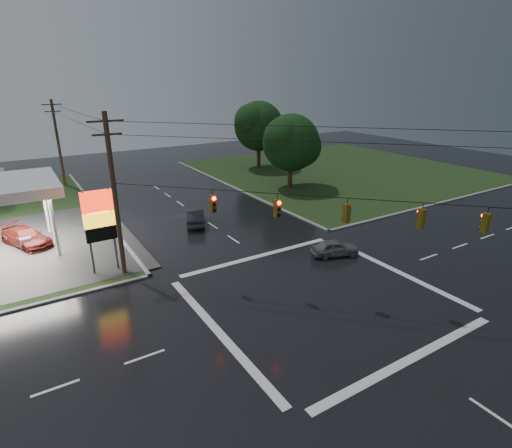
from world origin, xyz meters
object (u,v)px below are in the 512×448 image
tree_ne_far (260,126)px  car_pump (26,237)px  utility_pole_n (58,142)px  tree_ne_near (292,143)px  pylon_sign (99,218)px  car_crossing (335,248)px  utility_pole_nw (115,195)px  car_north (195,217)px

tree_ne_far → car_pump: bearing=-154.5°
utility_pole_n → car_pump: 20.59m
car_pump → tree_ne_near: bearing=-18.3°
pylon_sign → utility_pole_n: (1.00, 27.50, 1.46)m
tree_ne_near → car_crossing: bearing=-116.8°
pylon_sign → car_crossing: pylon_sign is taller
utility_pole_nw → car_north: size_ratio=2.41×
utility_pole_nw → utility_pole_n: bearing=90.0°
utility_pole_nw → utility_pole_n: 28.50m
utility_pole_nw → car_north: utility_pole_nw is taller
pylon_sign → utility_pole_nw: 2.22m
tree_ne_near → car_crossing: size_ratio=2.46×
utility_pole_nw → pylon_sign: bearing=135.0°
utility_pole_n → tree_ne_far: bearing=-8.5°
utility_pole_n → car_crossing: (14.59, -33.92, -4.85)m
pylon_sign → tree_ne_far: bearing=40.4°
car_pump → car_north: bearing=-35.2°
utility_pole_nw → car_crossing: size_ratio=3.02×
utility_pole_nw → tree_ne_near: size_ratio=1.22×
car_crossing → car_pump: size_ratio=0.71×
pylon_sign → utility_pole_nw: size_ratio=0.55×
utility_pole_nw → tree_ne_near: utility_pole_nw is taller
car_north → car_crossing: 13.64m
pylon_sign → car_pump: (-4.43, 8.21, -3.27)m
car_north → car_crossing: (6.32, -12.09, -0.13)m
utility_pole_nw → utility_pole_n: utility_pole_nw is taller
utility_pole_n → tree_ne_near: size_ratio=1.17×
utility_pole_nw → utility_pole_n: (0.00, 28.50, -0.25)m
car_pump → pylon_sign: bearing=-86.4°
utility_pole_n → car_north: bearing=-69.2°
tree_ne_far → car_crossing: 32.73m
pylon_sign → car_pump: pylon_sign is taller
utility_pole_n → tree_ne_far: size_ratio=1.07×
car_crossing → car_pump: (-20.02, 14.63, 0.12)m
pylon_sign → car_north: bearing=31.4°
pylon_sign → tree_ne_far: size_ratio=0.61×
utility_pole_n → utility_pole_nw: bearing=-90.0°
car_crossing → utility_pole_nw: bearing=89.5°
car_north → car_pump: 13.94m
utility_pole_nw → tree_ne_far: bearing=42.6°
utility_pole_nw → tree_ne_near: (23.64, 12.49, -0.16)m
pylon_sign → car_north: (9.27, 5.67, -3.26)m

